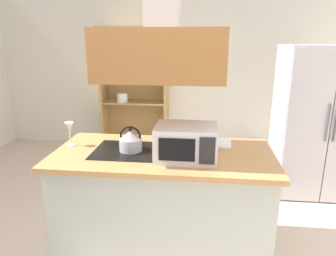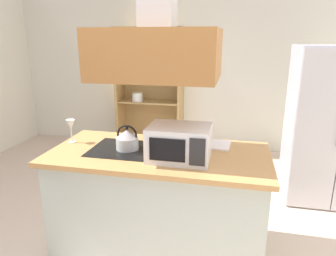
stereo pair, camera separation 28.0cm
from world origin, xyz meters
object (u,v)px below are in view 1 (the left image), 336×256
object	(u,v)px
dish_cabinet	(135,97)
wine_glass_on_counter	(69,128)
microwave	(186,142)
refrigerator	(318,121)
cutting_board	(211,143)
kettle	(131,141)

from	to	relation	value
dish_cabinet	wine_glass_on_counter	world-z (taller)	dish_cabinet
microwave	wine_glass_on_counter	xyz separation A→B (m)	(-0.99, 0.18, 0.02)
refrigerator	cutting_board	distance (m)	1.64
refrigerator	dish_cabinet	xyz separation A→B (m)	(-2.42, 1.24, 0.01)
microwave	wine_glass_on_counter	world-z (taller)	microwave
cutting_board	dish_cabinet	bearing A→B (deg)	117.02
kettle	microwave	xyz separation A→B (m)	(0.45, -0.11, 0.04)
refrigerator	wine_glass_on_counter	xyz separation A→B (m)	(-2.44, -1.25, 0.20)
dish_cabinet	wine_glass_on_counter	distance (m)	2.50
microwave	wine_glass_on_counter	size ratio (longest dim) A/B	2.23
kettle	microwave	bearing A→B (deg)	-14.02
cutting_board	microwave	size ratio (longest dim) A/B	0.74
kettle	cutting_board	world-z (taller)	kettle
wine_glass_on_counter	dish_cabinet	bearing A→B (deg)	89.67
microwave	wine_glass_on_counter	distance (m)	1.01
refrigerator	kettle	distance (m)	2.32
refrigerator	kettle	bearing A→B (deg)	-145.26
refrigerator	microwave	world-z (taller)	refrigerator
refrigerator	microwave	bearing A→B (deg)	-135.30
dish_cabinet	microwave	distance (m)	2.85
dish_cabinet	cutting_board	bearing A→B (deg)	-62.98
kettle	cutting_board	size ratio (longest dim) A/B	0.61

